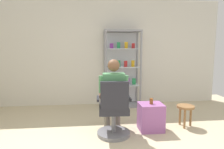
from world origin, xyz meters
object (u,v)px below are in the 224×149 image
at_px(tea_glass, 151,101).
at_px(wooden_stool, 185,110).
at_px(office_chair, 114,114).
at_px(seated_shopkeeper, 113,93).
at_px(storage_crate, 151,117).
at_px(display_cabinet_main, 122,68).

distance_m(tea_glass, wooden_stool, 0.74).
bearing_deg(office_chair, tea_glass, 14.03).
bearing_deg(seated_shopkeeper, storage_crate, 2.35).
bearing_deg(tea_glass, wooden_stool, 9.11).
bearing_deg(wooden_stool, storage_crate, -172.43).
bearing_deg(tea_glass, display_cabinet_main, 99.61).
bearing_deg(seated_shopkeeper, display_cabinet_main, 76.00).
bearing_deg(storage_crate, seated_shopkeeper, -177.65).
relative_size(display_cabinet_main, wooden_stool, 4.72).
bearing_deg(storage_crate, display_cabinet_main, 99.86).
height_order(seated_shopkeeper, storage_crate, seated_shopkeeper).
distance_m(seated_shopkeeper, tea_glass, 0.70).
xyz_separation_m(storage_crate, tea_glass, (-0.00, -0.02, 0.30)).
relative_size(storage_crate, tea_glass, 4.69).
xyz_separation_m(display_cabinet_main, storage_crate, (0.28, -1.60, -0.72)).
height_order(office_chair, storage_crate, office_chair).
bearing_deg(display_cabinet_main, storage_crate, -80.14).
distance_m(storage_crate, wooden_stool, 0.71).
bearing_deg(wooden_stool, seated_shopkeeper, -175.00).
bearing_deg(display_cabinet_main, wooden_stool, -57.12).
height_order(storage_crate, tea_glass, tea_glass).
height_order(display_cabinet_main, office_chair, display_cabinet_main).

